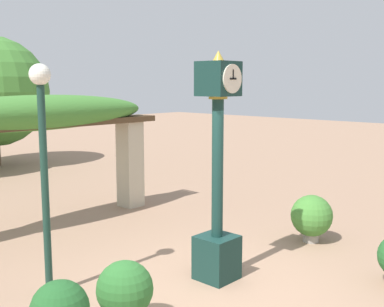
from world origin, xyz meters
The scene contains 6 objects.
ground_plane centered at (0.00, 0.00, 0.00)m, with size 60.00×60.00×0.00m, color #9E7A60.
pedestal_clock centered at (0.35, 0.26, 1.43)m, with size 0.53×0.54×3.33m.
pergola centered at (0.00, 4.50, 2.06)m, with size 5.60×1.06×2.66m.
potted_plant_near_right centered at (2.82, 0.07, 0.48)m, with size 0.76×0.76×0.87m.
potted_plant_far_left centered at (-1.52, 0.11, 0.46)m, with size 0.67×0.67×0.83m.
lamp_post centered at (-1.63, 1.60, 2.11)m, with size 0.28×0.28×3.13m.
Camera 1 is at (-4.91, -4.09, 2.88)m, focal length 45.00 mm.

